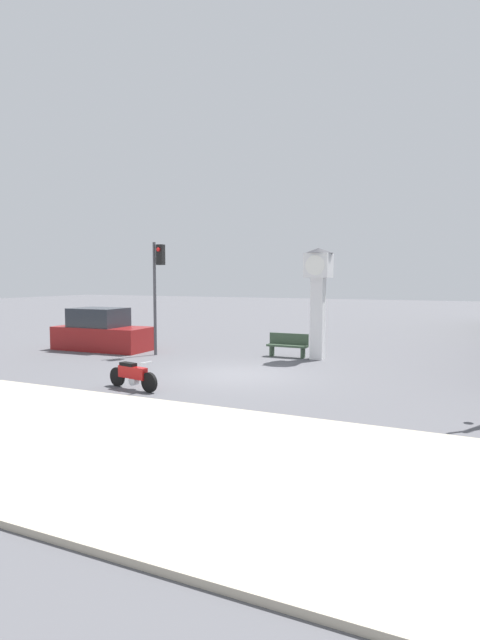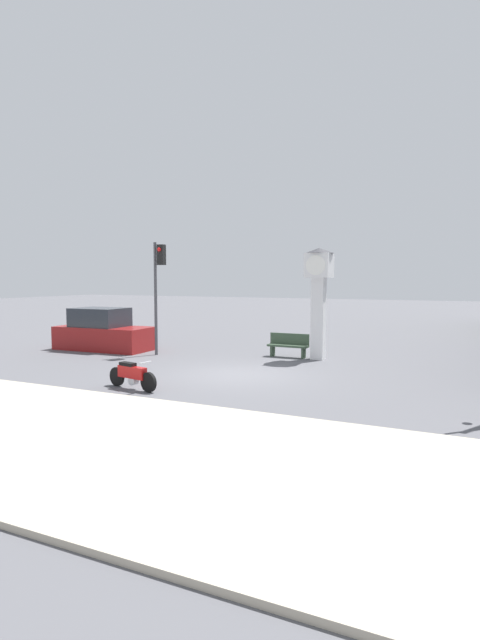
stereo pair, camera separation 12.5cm
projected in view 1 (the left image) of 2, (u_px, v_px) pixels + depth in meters
ground_plane at (238, 375)px, 15.94m from camera, size 120.00×120.00×0.00m
sidewalk_strip at (78, 437)px, 9.49m from camera, size 36.00×6.00×0.10m
motorcycle at (133, 375)px, 13.81m from camera, size 1.84×0.55×0.82m
clock_tower at (318, 286)px, 18.77m from camera, size 1.09×1.09×4.21m
traffic_light at (157, 278)px, 19.75m from camera, size 0.50×0.35×4.50m
bench at (288, 345)px, 19.49m from camera, size 1.60×0.44×0.92m
parked_car at (102, 332)px, 21.47m from camera, size 4.25×1.92×1.80m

